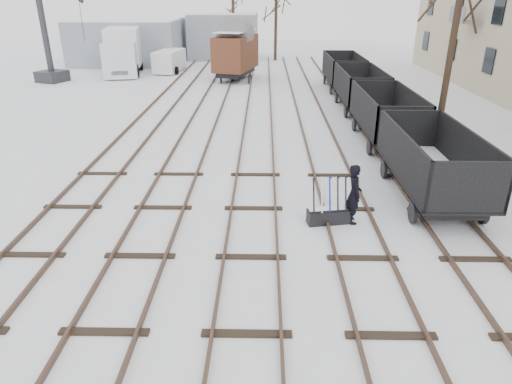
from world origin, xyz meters
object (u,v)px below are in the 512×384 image
at_px(ground_frame, 328,215).
at_px(freight_wagon_a, 431,173).
at_px(lorry, 124,50).
at_px(worker, 354,194).
at_px(crane, 49,48).
at_px(box_van_wagon, 236,52).
at_px(panel_van, 169,61).

bearing_deg(ground_frame, freight_wagon_a, 17.99).
xyz_separation_m(ground_frame, lorry, (-14.16, 27.97, 1.63)).
distance_m(worker, lorry, 31.62).
bearing_deg(ground_frame, lorry, 106.91).
distance_m(ground_frame, crane, 30.35).
xyz_separation_m(ground_frame, box_van_wagon, (-4.30, 24.70, 1.90)).
distance_m(lorry, panel_van, 3.94).
bearing_deg(box_van_wagon, freight_wagon_a, -55.79).
relative_size(freight_wagon_a, crane, 0.62).
bearing_deg(freight_wagon_a, crane, 135.69).
relative_size(worker, box_van_wagon, 0.35).
height_order(box_van_wagon, crane, crane).
bearing_deg(box_van_wagon, worker, -63.50).
xyz_separation_m(ground_frame, panel_van, (-10.36, 28.42, 0.68)).
relative_size(worker, lorry, 0.22).
bearing_deg(worker, panel_van, 16.83).
distance_m(freight_wagon_a, lorry, 31.56).
distance_m(lorry, crane, 6.21).
relative_size(freight_wagon_a, lorry, 0.69).
height_order(worker, panel_van, worker).
xyz_separation_m(box_van_wagon, crane, (-14.41, -0.90, 0.32)).
distance_m(ground_frame, box_van_wagon, 25.14).
height_order(ground_frame, worker, worker).
relative_size(box_van_wagon, lorry, 0.64).
bearing_deg(ground_frame, worker, -2.34).
height_order(freight_wagon_a, box_van_wagon, box_van_wagon).
xyz_separation_m(box_van_wagon, lorry, (-9.86, 3.27, -0.27)).
height_order(freight_wagon_a, lorry, lorry).
xyz_separation_m(ground_frame, freight_wagon_a, (3.67, 1.95, 0.63)).
relative_size(ground_frame, lorry, 0.18).
bearing_deg(freight_wagon_a, panel_van, 117.92).
bearing_deg(worker, lorry, 23.55).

